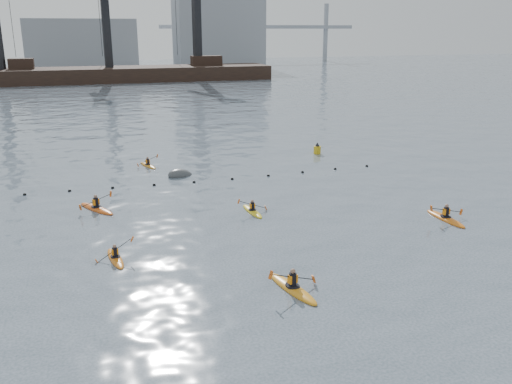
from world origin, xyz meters
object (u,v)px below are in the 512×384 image
at_px(kayaker_2, 96,208).
at_px(nav_buoy, 317,150).
at_px(kayaker_5, 148,165).
at_px(kayaker_1, 293,287).
at_px(mooring_buoy, 180,176).
at_px(kayaker_3, 252,211).
at_px(kayaker_4, 446,218).
at_px(kayaker_0, 115,258).

distance_m(kayaker_2, nav_buoy, 22.96).
bearing_deg(nav_buoy, kayaker_5, 179.92).
bearing_deg(nav_buoy, kayaker_1, -116.25).
height_order(mooring_buoy, nav_buoy, nav_buoy).
relative_size(kayaker_3, kayaker_5, 1.02).
height_order(kayaker_4, mooring_buoy, kayaker_4).
bearing_deg(nav_buoy, mooring_buoy, -163.69).
height_order(kayaker_3, kayaker_4, kayaker_4).
bearing_deg(mooring_buoy, nav_buoy, 16.31).
bearing_deg(kayaker_3, mooring_buoy, 100.60).
xyz_separation_m(kayaker_2, mooring_buoy, (6.68, 6.72, -0.11)).
xyz_separation_m(kayaker_3, kayaker_4, (10.85, -4.97, 0.02)).
bearing_deg(kayaker_0, nav_buoy, 36.23).
xyz_separation_m(kayaker_5, nav_buoy, (15.70, -0.02, 0.28)).
xyz_separation_m(kayaker_3, nav_buoy, (10.85, 14.27, 0.28)).
height_order(kayaker_5, mooring_buoy, kayaker_5).
xyz_separation_m(kayaker_1, nav_buoy, (12.37, 25.08, 0.26)).
distance_m(kayaker_0, kayaker_2, 8.53).
bearing_deg(kayaker_2, kayaker_0, -116.18).
relative_size(kayaker_4, mooring_buoy, 1.62).
distance_m(kayaker_3, nav_buoy, 17.93).
distance_m(kayaker_0, nav_buoy, 27.51).
distance_m(mooring_buoy, nav_buoy, 14.20).
bearing_deg(kayaker_1, kayaker_4, 12.80).
xyz_separation_m(kayaker_0, kayaker_5, (3.99, 19.23, -0.00)).
bearing_deg(kayaker_0, kayaker_5, 70.21).
xyz_separation_m(kayaker_2, kayaker_4, (20.30, -8.54, -0.00)).
xyz_separation_m(kayaker_4, mooring_buoy, (-13.63, 15.26, -0.11)).
height_order(kayaker_4, nav_buoy, nav_buoy).
distance_m(kayaker_0, kayaker_1, 9.38).
xyz_separation_m(kayaker_0, kayaker_2, (-0.62, 8.50, 0.02)).
bearing_deg(kayaker_0, kayaker_2, 86.09).
relative_size(kayaker_3, nav_buoy, 2.41).
xyz_separation_m(kayaker_4, kayaker_5, (-15.70, 19.27, -0.02)).
distance_m(kayaker_3, kayaker_4, 11.94).
xyz_separation_m(kayaker_0, kayaker_1, (7.32, -5.88, 0.02)).
relative_size(kayaker_2, kayaker_5, 1.19).
bearing_deg(kayaker_3, kayaker_0, -155.31).
relative_size(kayaker_2, mooring_buoy, 1.56).
distance_m(kayaker_3, kayaker_5, 15.10).
relative_size(kayaker_3, kayaker_4, 0.83).
bearing_deg(kayaker_4, kayaker_1, 23.79).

